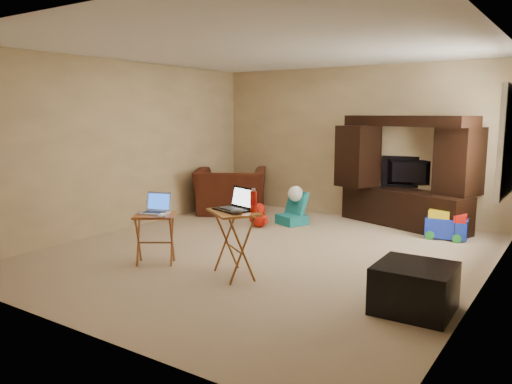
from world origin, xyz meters
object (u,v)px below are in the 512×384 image
Objects in this scene: push_toy at (447,224)px; laptop_right at (232,199)px; child_rocker at (292,208)px; mouse_right at (237,212)px; water_bottle at (254,202)px; plush_toy at (259,215)px; mouse_left at (162,215)px; recliner at (231,191)px; entertainment_center at (405,172)px; tray_table_right at (234,244)px; television at (409,173)px; laptop_left at (154,204)px; tray_table_left at (155,239)px; ottoman at (414,288)px.

laptop_right reaches higher than push_toy.
mouse_right is (0.88, -2.68, 0.48)m from child_rocker.
push_toy is 3.20m from water_bottle.
laptop_right is at bearing -63.97° from plush_toy.
mouse_left is (-0.09, -2.77, 0.34)m from child_rocker.
recliner reaches higher than plush_toy.
entertainment_center is 2.91× the size of tray_table_right.
push_toy is 3.31m from tray_table_right.
recliner reaches higher than push_toy.
television is 1.18m from push_toy.
laptop_left is at bearing 79.05° from recliner.
recliner is at bearing 130.52° from water_bottle.
plush_toy is (-1.81, -1.51, -0.63)m from television.
recliner is at bearing 76.13° from tray_table_left.
child_rocker is 2.41× the size of water_bottle.
television is 0.72× the size of recliner.
ottoman is at bearing 20.64° from laptop_right.
television is at bearing 111.49° from tray_table_right.
mouse_left reaches higher than ottoman.
child_rocker reaches higher than ottoman.
mouse_right is at bearing -121.16° from push_toy.
tray_table_left reaches higher than child_rocker.
mouse_right reaches higher than tray_table_left.
child_rocker is 0.56m from plush_toy.
ottoman is at bearing -33.94° from plush_toy.
push_toy is 0.85× the size of ottoman.
mouse_right is at bearing -32.76° from tray_table_left.
child_rocker is 1.41× the size of plush_toy.
tray_table_right is 6.01× the size of mouse_left.
laptop_right is at bearing -24.50° from tray_table_left.
water_bottle is at bearing 15.81° from mouse_left.
television reaches higher than mouse_right.
plush_toy is at bearing 118.11° from mouse_right.
laptop_right reaches higher than water_bottle.
laptop_right is at bearing -177.11° from ottoman.
push_toy is (2.25, 0.38, -0.06)m from child_rocker.
television reaches higher than child_rocker.
mouse_left is at bearing -174.44° from mouse_right.
laptop_right is at bearing -52.51° from child_rocker.
water_bottle is at bearing 55.05° from tray_table_right.
laptop_left is at bearing -175.50° from ottoman.
entertainment_center is at bearing 44.69° from laptop_left.
laptop_right reaches higher than tray_table_left.
tray_table_right is at bearing -11.95° from laptop_left.
ottoman is at bearing -28.84° from tray_table_left.
ottoman is 2.78m from mouse_left.
ottoman reaches higher than plush_toy.
laptop_right is 2.58× the size of mouse_right.
recliner is 3.46m from tray_table_right.
recliner is 1.24m from plush_toy.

